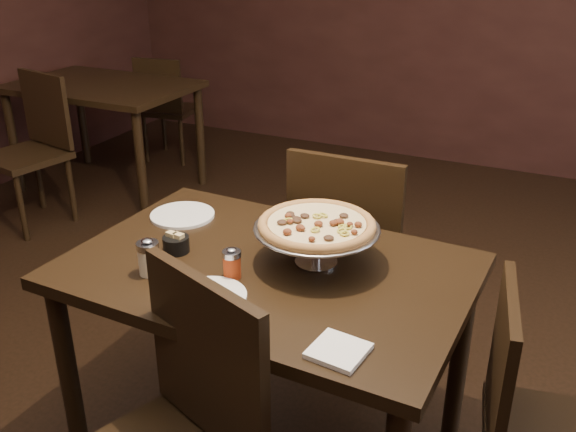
% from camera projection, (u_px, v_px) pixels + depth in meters
% --- Properties ---
extents(room, '(6.04, 7.04, 2.84)m').
position_uv_depth(room, '(276.00, 69.00, 1.76)').
color(room, black).
rests_on(room, ground).
extents(dining_table, '(1.29, 0.88, 0.78)m').
position_uv_depth(dining_table, '(267.00, 293.00, 2.06)').
color(dining_table, black).
rests_on(dining_table, ground).
extents(background_table, '(1.23, 0.82, 0.77)m').
position_uv_depth(background_table, '(103.00, 98.00, 4.46)').
color(background_table, black).
rests_on(background_table, ground).
extents(pizza_stand, '(0.40, 0.40, 0.16)m').
position_uv_depth(pizza_stand, '(317.00, 225.00, 1.98)').
color(pizza_stand, '#ACACB3').
rests_on(pizza_stand, dining_table).
extents(parmesan_shaker, '(0.07, 0.07, 0.12)m').
position_uv_depth(parmesan_shaker, '(149.00, 257.00, 1.95)').
color(parmesan_shaker, beige).
rests_on(parmesan_shaker, dining_table).
extents(pepper_flake_shaker, '(0.06, 0.06, 0.10)m').
position_uv_depth(pepper_flake_shaker, '(232.00, 263.00, 1.93)').
color(pepper_flake_shaker, maroon).
rests_on(pepper_flake_shaker, dining_table).
extents(packet_caddy, '(0.09, 0.09, 0.07)m').
position_uv_depth(packet_caddy, '(176.00, 244.00, 2.10)').
color(packet_caddy, black).
rests_on(packet_caddy, dining_table).
extents(napkin_stack, '(0.15, 0.15, 0.01)m').
position_uv_depth(napkin_stack, '(338.00, 351.00, 1.60)').
color(napkin_stack, white).
rests_on(napkin_stack, dining_table).
extents(plate_left, '(0.24, 0.24, 0.01)m').
position_uv_depth(plate_left, '(182.00, 215.00, 2.36)').
color(plate_left, white).
rests_on(plate_left, dining_table).
extents(plate_near, '(0.22, 0.22, 0.01)m').
position_uv_depth(plate_near, '(209.00, 296.00, 1.84)').
color(plate_near, white).
rests_on(plate_near, dining_table).
extents(serving_spatula, '(0.16, 0.16, 0.02)m').
position_uv_depth(serving_spatula, '(322.00, 237.00, 1.91)').
color(serving_spatula, '#ACACB3').
rests_on(serving_spatula, pizza_stand).
extents(chair_far, '(0.46, 0.46, 0.99)m').
position_uv_depth(chair_far, '(352.00, 251.00, 2.64)').
color(chair_far, black).
rests_on(chair_far, ground).
extents(chair_side, '(0.48, 0.48, 0.88)m').
position_uv_depth(chair_side, '(535.00, 423.00, 1.81)').
color(chair_side, black).
rests_on(chair_side, ground).
extents(bg_chair_far, '(0.45, 0.45, 0.84)m').
position_uv_depth(bg_chair_far, '(166.00, 105.00, 5.10)').
color(bg_chair_far, black).
rests_on(bg_chair_far, ground).
extents(bg_chair_near, '(0.52, 0.52, 0.94)m').
position_uv_depth(bg_chair_near, '(33.00, 144.00, 4.01)').
color(bg_chair_near, black).
rests_on(bg_chair_near, ground).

